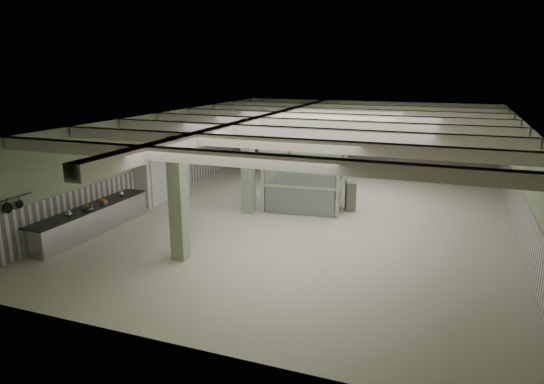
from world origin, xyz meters
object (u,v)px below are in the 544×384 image
(prep_counter, at_px, (91,220))
(filing_cabinet, at_px, (350,196))
(guard_booth, at_px, (306,165))
(walkin_cooler, at_px, (159,175))

(prep_counter, xyz_separation_m, filing_cabinet, (7.66, 5.77, 0.10))
(prep_counter, relative_size, filing_cabinet, 4.51)
(filing_cabinet, bearing_deg, guard_booth, 165.32)
(filing_cabinet, bearing_deg, prep_counter, -163.52)
(guard_booth, bearing_deg, filing_cabinet, 0.04)
(walkin_cooler, height_order, filing_cabinet, walkin_cooler)
(prep_counter, distance_m, walkin_cooler, 4.33)
(walkin_cooler, distance_m, filing_cabinet, 7.91)
(guard_booth, bearing_deg, prep_counter, -142.23)
(prep_counter, distance_m, guard_booth, 8.21)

